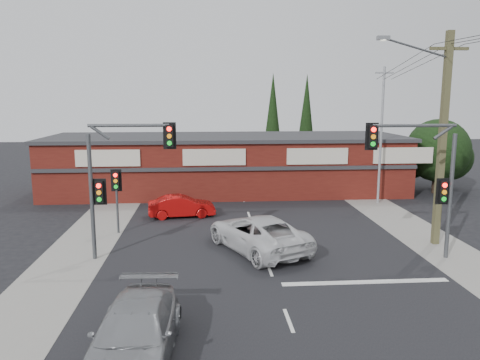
{
  "coord_description": "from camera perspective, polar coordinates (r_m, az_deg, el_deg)",
  "views": [
    {
      "loc": [
        -2.57,
        -18.11,
        6.98
      ],
      "look_at": [
        -1.01,
        3.0,
        3.27
      ],
      "focal_mm": 35.0,
      "sensor_mm": 36.0,
      "label": 1
    }
  ],
  "objects": [
    {
      "name": "ground",
      "position": [
        19.58,
        3.66,
        -10.97
      ],
      "size": [
        120.0,
        120.0,
        0.0
      ],
      "primitive_type": "plane",
      "color": "black",
      "rests_on": "ground"
    },
    {
      "name": "road_strip",
      "position": [
        24.28,
        2.04,
        -6.77
      ],
      "size": [
        14.0,
        70.0,
        0.01
      ],
      "primitive_type": "cube",
      "color": "black",
      "rests_on": "ground"
    },
    {
      "name": "verge_left",
      "position": [
        24.86,
        -17.98,
        -6.85
      ],
      "size": [
        3.0,
        70.0,
        0.02
      ],
      "primitive_type": "cube",
      "color": "gray",
      "rests_on": "ground"
    },
    {
      "name": "verge_right",
      "position": [
        26.56,
        20.7,
        -5.94
      ],
      "size": [
        3.0,
        70.0,
        0.02
      ],
      "primitive_type": "cube",
      "color": "gray",
      "rests_on": "ground"
    },
    {
      "name": "stop_line",
      "position": [
        19.01,
        15.05,
        -11.92
      ],
      "size": [
        6.5,
        0.35,
        0.01
      ],
      "primitive_type": "cube",
      "color": "silver",
      "rests_on": "ground"
    },
    {
      "name": "white_suv",
      "position": [
        21.8,
        2.16,
        -6.47
      ],
      "size": [
        4.99,
        6.55,
        1.65
      ],
      "primitive_type": "imported",
      "rotation": [
        0.0,
        0.0,
        3.58
      ],
      "color": "silver",
      "rests_on": "ground"
    },
    {
      "name": "silver_suv",
      "position": [
        13.44,
        -12.72,
        -17.84
      ],
      "size": [
        2.42,
        5.42,
        1.54
      ],
      "primitive_type": "imported",
      "rotation": [
        0.0,
        0.0,
        -0.05
      ],
      "color": "#95979A",
      "rests_on": "ground"
    },
    {
      "name": "red_sedan",
      "position": [
        28.05,
        -7.12,
        -3.19
      ],
      "size": [
        4.06,
        1.85,
        1.29
      ],
      "primitive_type": "imported",
      "rotation": [
        0.0,
        0.0,
        1.7
      ],
      "color": "#AF0B0A",
      "rests_on": "ground"
    },
    {
      "name": "lane_dashes",
      "position": [
        30.5,
        0.72,
        -3.27
      ],
      "size": [
        0.12,
        60.55,
        0.01
      ],
      "color": "silver",
      "rests_on": "ground"
    },
    {
      "name": "shop_building",
      "position": [
        35.47,
        -1.64,
        2.07
      ],
      "size": [
        27.3,
        8.4,
        4.22
      ],
      "color": "#4B140F",
      "rests_on": "ground"
    },
    {
      "name": "tree_cluster",
      "position": [
        37.95,
        22.89,
        2.97
      ],
      "size": [
        5.9,
        5.1,
        5.5
      ],
      "color": "#2D2116",
      "rests_on": "ground"
    },
    {
      "name": "conifer_near",
      "position": [
        42.57,
        4.02,
        7.89
      ],
      "size": [
        1.8,
        1.8,
        9.25
      ],
      "color": "#2D2116",
      "rests_on": "ground"
    },
    {
      "name": "conifer_far",
      "position": [
        45.16,
        8.09,
        7.93
      ],
      "size": [
        1.8,
        1.8,
        9.25
      ],
      "color": "#2D2116",
      "rests_on": "ground"
    },
    {
      "name": "traffic_mast_left",
      "position": [
        20.71,
        -14.91,
        1.13
      ],
      "size": [
        3.77,
        0.27,
        5.97
      ],
      "color": "#47494C",
      "rests_on": "ground"
    },
    {
      "name": "traffic_mast_right",
      "position": [
        21.53,
        21.81,
        1.12
      ],
      "size": [
        3.96,
        0.27,
        5.97
      ],
      "color": "#47494C",
      "rests_on": "ground"
    },
    {
      "name": "pedestal_signal",
      "position": [
        24.98,
        -14.83,
        -0.95
      ],
      "size": [
        0.55,
        0.27,
        3.38
      ],
      "color": "#47494C",
      "rests_on": "ground"
    },
    {
      "name": "utility_pole",
      "position": [
        23.82,
        23.22,
        5.32
      ],
      "size": [
        4.38,
        0.59,
        10.0
      ],
      "color": "brown",
      "rests_on": "ground"
    },
    {
      "name": "steel_pole",
      "position": [
        32.34,
        16.83,
        5.47
      ],
      "size": [
        1.2,
        0.16,
        9.0
      ],
      "color": "gray",
      "rests_on": "ground"
    }
  ]
}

